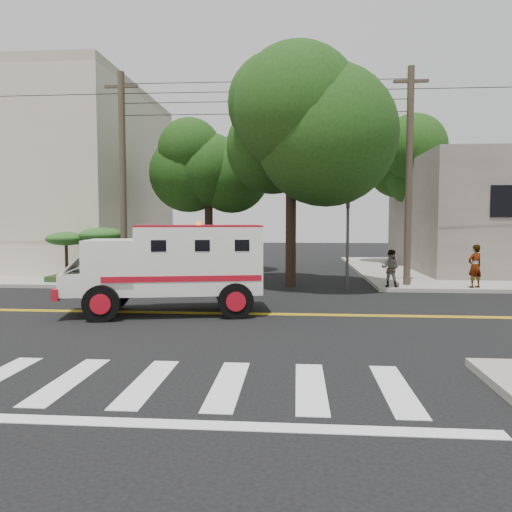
{
  "coord_description": "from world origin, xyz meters",
  "views": [
    {
      "loc": [
        1.75,
        -14.72,
        2.78
      ],
      "look_at": [
        0.38,
        2.05,
        1.6
      ],
      "focal_mm": 35.0,
      "sensor_mm": 36.0,
      "label": 1
    }
  ],
  "objects": [
    {
      "name": "utility_pole_right",
      "position": [
        6.3,
        6.2,
        4.5
      ],
      "size": [
        0.28,
        0.28,
        9.0
      ],
      "primitive_type": "cylinder",
      "color": "#382D23",
      "rests_on": "ground"
    },
    {
      "name": "traffic_signal",
      "position": [
        3.8,
        5.6,
        2.23
      ],
      "size": [
        0.15,
        0.18,
        3.6
      ],
      "color": "#3F3F42",
      "rests_on": "ground"
    },
    {
      "name": "armored_truck",
      "position": [
        -1.93,
        -0.07,
        1.51
      ],
      "size": [
        6.15,
        3.28,
        2.66
      ],
      "rotation": [
        0.0,
        0.0,
        0.2
      ],
      "color": "silver",
      "rests_on": "ground"
    },
    {
      "name": "pedestrian_b",
      "position": [
        5.5,
        5.5,
        0.9
      ],
      "size": [
        0.89,
        0.8,
        1.49
      ],
      "primitive_type": "imported",
      "rotation": [
        0.0,
        0.0,
        2.75
      ],
      "color": "gray",
      "rests_on": "sidewalk_ne"
    },
    {
      "name": "tree_left",
      "position": [
        -2.68,
        11.79,
        5.73
      ],
      "size": [
        4.48,
        4.2,
        7.7
      ],
      "color": "black",
      "rests_on": "ground"
    },
    {
      "name": "tree_right",
      "position": [
        8.84,
        15.77,
        6.09
      ],
      "size": [
        4.8,
        4.5,
        8.2
      ],
      "color": "black",
      "rests_on": "ground"
    },
    {
      "name": "sidewalk_ne",
      "position": [
        13.5,
        13.5,
        0.07
      ],
      "size": [
        17.0,
        17.0,
        0.15
      ],
      "primitive_type": "cube",
      "color": "gray",
      "rests_on": "ground"
    },
    {
      "name": "palm_planter",
      "position": [
        -7.44,
        6.62,
        1.65
      ],
      "size": [
        3.52,
        2.63,
        2.36
      ],
      "color": "#1E3314",
      "rests_on": "sidewalk_nw"
    },
    {
      "name": "ground",
      "position": [
        0.0,
        0.0,
        0.0
      ],
      "size": [
        100.0,
        100.0,
        0.0
      ],
      "primitive_type": "plane",
      "color": "black",
      "rests_on": "ground"
    },
    {
      "name": "utility_pole_left",
      "position": [
        -5.6,
        6.0,
        4.5
      ],
      "size": [
        0.28,
        0.28,
        9.0
      ],
      "primitive_type": "cylinder",
      "color": "#382D23",
      "rests_on": "ground"
    },
    {
      "name": "pedestrian_a",
      "position": [
        8.78,
        5.5,
        1.01
      ],
      "size": [
        0.74,
        0.63,
        1.71
      ],
      "primitive_type": "imported",
      "rotation": [
        0.0,
        0.0,
        3.56
      ],
      "color": "gray",
      "rests_on": "sidewalk_ne"
    },
    {
      "name": "sidewalk_nw",
      "position": [
        -13.5,
        13.5,
        0.07
      ],
      "size": [
        17.0,
        17.0,
        0.15
      ],
      "primitive_type": "cube",
      "color": "gray",
      "rests_on": "ground"
    },
    {
      "name": "building_left",
      "position": [
        -15.5,
        15.0,
        5.15
      ],
      "size": [
        16.0,
        14.0,
        10.0
      ],
      "primitive_type": "cube",
      "color": "#BDB59B",
      "rests_on": "sidewalk_nw"
    },
    {
      "name": "accessibility_sign",
      "position": [
        -6.2,
        6.17,
        1.37
      ],
      "size": [
        0.45,
        0.1,
        2.02
      ],
      "color": "#3F3F42",
      "rests_on": "ground"
    },
    {
      "name": "tree_main",
      "position": [
        1.94,
        6.21,
        7.2
      ],
      "size": [
        6.08,
        5.7,
        9.85
      ],
      "color": "black",
      "rests_on": "ground"
    }
  ]
}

